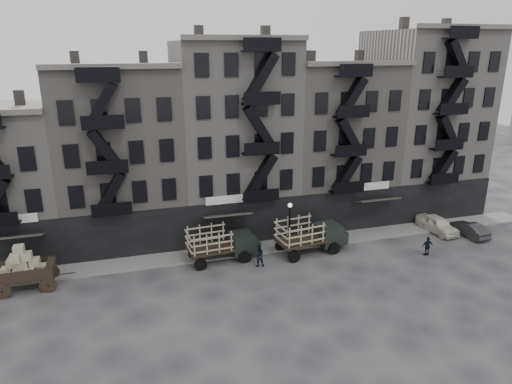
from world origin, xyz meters
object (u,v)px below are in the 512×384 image
object	(u,v)px
wagon	(23,264)
stake_truck_east	(310,233)
car_east	(437,224)
pedestrian_mid	(259,255)
stake_truck_west	(221,241)
policeman	(427,246)
car_far	(470,229)

from	to	relation	value
wagon	stake_truck_east	xyz separation A→B (m)	(21.83, -0.04, -0.22)
car_east	stake_truck_east	bearing A→B (deg)	177.25
pedestrian_mid	stake_truck_west	bearing A→B (deg)	-30.06
pedestrian_mid	policeman	distance (m)	14.10
car_east	policeman	distance (m)	5.67
stake_truck_east	policeman	world-z (taller)	stake_truck_east
stake_truck_west	car_east	world-z (taller)	stake_truck_west
stake_truck_west	stake_truck_east	bearing A→B (deg)	-9.26
wagon	stake_truck_west	bearing A→B (deg)	1.34
wagon	car_far	bearing A→B (deg)	-2.23
car_east	policeman	world-z (taller)	policeman
stake_truck_west	policeman	size ratio (longest dim) A/B	3.62
pedestrian_mid	stake_truck_east	bearing A→B (deg)	-161.13
car_far	pedestrian_mid	bearing A→B (deg)	-0.48
stake_truck_east	car_far	bearing A→B (deg)	-10.75
stake_truck_east	wagon	bearing A→B (deg)	172.31
wagon	car_far	world-z (taller)	wagon
car_east	pedestrian_mid	distance (m)	18.05
car_far	wagon	bearing A→B (deg)	-2.89
wagon	policeman	distance (m)	31.12
pedestrian_mid	policeman	world-z (taller)	pedestrian_mid
stake_truck_east	pedestrian_mid	xyz separation A→B (m)	(-4.85, -1.22, -0.82)
policeman	car_east	bearing A→B (deg)	-130.13
stake_truck_west	policeman	distance (m)	17.01
wagon	car_east	world-z (taller)	wagon
stake_truck_west	policeman	world-z (taller)	stake_truck_west
stake_truck_east	pedestrian_mid	distance (m)	5.07
stake_truck_east	car_east	world-z (taller)	stake_truck_east
stake_truck_west	pedestrian_mid	size ratio (longest dim) A/B	3.23
pedestrian_mid	wagon	bearing A→B (deg)	0.57
stake_truck_west	stake_truck_east	size ratio (longest dim) A/B	0.94
wagon	pedestrian_mid	bearing A→B (deg)	-5.09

